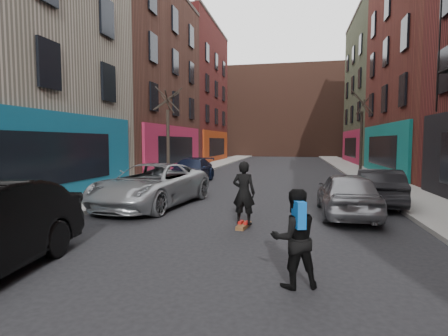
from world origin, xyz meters
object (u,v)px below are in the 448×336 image
at_px(tree_left_far, 168,125).
at_px(skateboarder, 244,193).
at_px(tree_right_far, 362,125).
at_px(pedestrian, 294,238).
at_px(parked_left_end, 191,171).
at_px(parked_right_far, 347,194).
at_px(parked_right_end, 378,187).
at_px(skateboard, 244,226).
at_px(parked_left_far, 152,185).

xyz_separation_m(tree_left_far, skateboarder, (6.42, -11.30, -2.42)).
bearing_deg(tree_right_far, pedestrian, -102.38).
xyz_separation_m(parked_left_end, skateboarder, (4.42, -9.60, 0.27)).
xyz_separation_m(parked_left_end, pedestrian, (5.79, -13.29, 0.12)).
xyz_separation_m(tree_left_far, tree_right_far, (12.40, 6.00, 0.15)).
relative_size(parked_left_end, parked_right_far, 1.14).
bearing_deg(pedestrian, tree_right_far, -121.96).
distance_m(tree_right_far, parked_right_end, 13.40).
bearing_deg(skateboard, parked_left_far, 155.12).
height_order(skateboarder, pedestrian, skateboarder).
distance_m(tree_left_far, parked_right_end, 13.15).
bearing_deg(skateboarder, parked_right_end, -126.77).
bearing_deg(parked_left_end, parked_right_end, -31.72).
height_order(parked_left_far, skateboard, parked_left_far).
bearing_deg(skateboarder, skateboard, -171.33).
distance_m(tree_left_far, skateboard, 13.42).
distance_m(parked_left_far, skateboard, 4.53).
distance_m(tree_right_far, parked_left_end, 13.25).
height_order(parked_left_end, skateboard, parked_left_end).
bearing_deg(parked_right_end, parked_right_far, 63.06).
distance_m(tree_left_far, tree_right_far, 13.78).
relative_size(tree_left_far, tree_right_far, 0.96).
height_order(tree_left_far, skateboard, tree_left_far).
xyz_separation_m(parked_left_far, parked_right_end, (8.10, 1.84, -0.10)).
bearing_deg(parked_left_far, skateboard, -26.13).
relative_size(skateboarder, pedestrian, 1.08).
bearing_deg(parked_left_end, tree_right_far, 35.84).
xyz_separation_m(skateboard, skateboarder, (-0.00, 0.00, 0.91)).
bearing_deg(parked_left_end, parked_left_far, -85.14).
relative_size(tree_left_far, parked_right_far, 1.56).
xyz_separation_m(tree_left_far, parked_left_end, (2.00, -1.70, -2.69)).
relative_size(parked_left_far, parked_left_end, 1.17).
bearing_deg(skateboard, parked_right_far, 44.40).
height_order(parked_right_far, skateboard, parked_right_far).
bearing_deg(skateboarder, tree_right_far, -100.38).
bearing_deg(parked_right_far, parked_left_far, -2.70).
height_order(tree_right_far, parked_left_end, tree_right_far).
relative_size(parked_right_end, skateboard, 5.09).
xyz_separation_m(parked_left_far, skateboard, (3.73, -2.47, -0.72)).
bearing_deg(parked_right_far, tree_left_far, -44.14).
bearing_deg(skateboard, parked_left_end, 123.40).
height_order(tree_left_far, skateboarder, tree_left_far).
bearing_deg(pedestrian, parked_left_far, -70.01).
bearing_deg(parked_right_end, parked_left_far, 18.67).
bearing_deg(parked_right_end, tree_left_far, -27.03).
height_order(tree_left_far, parked_left_end, tree_left_far).
xyz_separation_m(tree_left_far, pedestrian, (7.79, -15.00, -2.57)).
bearing_deg(parked_left_far, tree_right_far, 64.22).
bearing_deg(parked_left_far, pedestrian, -43.01).
height_order(tree_left_far, parked_right_end, tree_left_far).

